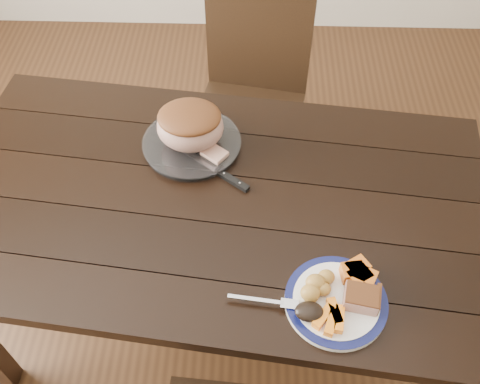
{
  "coord_description": "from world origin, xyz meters",
  "views": [
    {
      "loc": [
        0.11,
        -0.96,
        1.96
      ],
      "look_at": [
        0.08,
        -0.02,
        0.8
      ],
      "focal_mm": 40.0,
      "sensor_mm": 36.0,
      "label": 1
    }
  ],
  "objects_px": {
    "carving_knife": "(222,174)",
    "dinner_plate": "(336,302)",
    "serving_platter": "(192,144)",
    "fork": "(269,301)",
    "dining_table": "(214,216)",
    "chair_far": "(253,91)",
    "pork_slice": "(361,298)",
    "roast_joint": "(190,127)"
  },
  "relations": [
    {
      "from": "dining_table",
      "to": "dinner_plate",
      "type": "distance_m",
      "value": 0.48
    },
    {
      "from": "serving_platter",
      "to": "chair_far",
      "type": "bearing_deg",
      "value": 70.78
    },
    {
      "from": "dinner_plate",
      "to": "serving_platter",
      "type": "xyz_separation_m",
      "value": [
        -0.41,
        0.53,
        0.0
      ]
    },
    {
      "from": "dinner_plate",
      "to": "roast_joint",
      "type": "distance_m",
      "value": 0.67
    },
    {
      "from": "dining_table",
      "to": "carving_knife",
      "type": "height_order",
      "value": "carving_knife"
    },
    {
      "from": "dinner_plate",
      "to": "fork",
      "type": "distance_m",
      "value": 0.17
    },
    {
      "from": "carving_knife",
      "to": "dining_table",
      "type": "bearing_deg",
      "value": -68.0
    },
    {
      "from": "roast_joint",
      "to": "carving_knife",
      "type": "relative_size",
      "value": 0.76
    },
    {
      "from": "dinner_plate",
      "to": "carving_knife",
      "type": "height_order",
      "value": "dinner_plate"
    },
    {
      "from": "pork_slice",
      "to": "serving_platter",
      "type": "bearing_deg",
      "value": 130.7
    },
    {
      "from": "chair_far",
      "to": "carving_knife",
      "type": "distance_m",
      "value": 0.7
    },
    {
      "from": "chair_far",
      "to": "serving_platter",
      "type": "height_order",
      "value": "chair_far"
    },
    {
      "from": "dining_table",
      "to": "dinner_plate",
      "type": "height_order",
      "value": "dinner_plate"
    },
    {
      "from": "serving_platter",
      "to": "roast_joint",
      "type": "relative_size",
      "value": 1.47
    },
    {
      "from": "carving_knife",
      "to": "dinner_plate",
      "type": "bearing_deg",
      "value": -16.98
    },
    {
      "from": "serving_platter",
      "to": "carving_knife",
      "type": "xyz_separation_m",
      "value": [
        0.1,
        -0.12,
        -0.0
      ]
    },
    {
      "from": "pork_slice",
      "to": "fork",
      "type": "height_order",
      "value": "pork_slice"
    },
    {
      "from": "dining_table",
      "to": "fork",
      "type": "relative_size",
      "value": 9.5
    },
    {
      "from": "roast_joint",
      "to": "carving_knife",
      "type": "distance_m",
      "value": 0.17
    },
    {
      "from": "pork_slice",
      "to": "fork",
      "type": "bearing_deg",
      "value": -178.59
    },
    {
      "from": "dining_table",
      "to": "chair_far",
      "type": "xyz_separation_m",
      "value": [
        0.11,
        0.74,
        -0.13
      ]
    },
    {
      "from": "chair_far",
      "to": "pork_slice",
      "type": "distance_m",
      "value": 1.14
    },
    {
      "from": "dinner_plate",
      "to": "carving_knife",
      "type": "distance_m",
      "value": 0.52
    },
    {
      "from": "dinner_plate",
      "to": "chair_far",
      "type": "bearing_deg",
      "value": 101.62
    },
    {
      "from": "pork_slice",
      "to": "roast_joint",
      "type": "distance_m",
      "value": 0.71
    },
    {
      "from": "chair_far",
      "to": "dinner_plate",
      "type": "relative_size",
      "value": 3.63
    },
    {
      "from": "dinner_plate",
      "to": "pork_slice",
      "type": "height_order",
      "value": "pork_slice"
    },
    {
      "from": "dinner_plate",
      "to": "serving_platter",
      "type": "bearing_deg",
      "value": 127.27
    },
    {
      "from": "dinner_plate",
      "to": "pork_slice",
      "type": "distance_m",
      "value": 0.06
    },
    {
      "from": "pork_slice",
      "to": "carving_knife",
      "type": "distance_m",
      "value": 0.56
    },
    {
      "from": "chair_far",
      "to": "dinner_plate",
      "type": "bearing_deg",
      "value": 111.74
    },
    {
      "from": "dining_table",
      "to": "fork",
      "type": "height_order",
      "value": "fork"
    },
    {
      "from": "serving_platter",
      "to": "dinner_plate",
      "type": "bearing_deg",
      "value": -52.73
    },
    {
      "from": "serving_platter",
      "to": "carving_knife",
      "type": "height_order",
      "value": "serving_platter"
    },
    {
      "from": "serving_platter",
      "to": "fork",
      "type": "height_order",
      "value": "fork"
    },
    {
      "from": "dining_table",
      "to": "chair_far",
      "type": "relative_size",
      "value": 1.82
    },
    {
      "from": "serving_platter",
      "to": "roast_joint",
      "type": "distance_m",
      "value": 0.07
    },
    {
      "from": "pork_slice",
      "to": "carving_knife",
      "type": "xyz_separation_m",
      "value": [
        -0.36,
        0.42,
        -0.03
      ]
    },
    {
      "from": "pork_slice",
      "to": "carving_knife",
      "type": "height_order",
      "value": "pork_slice"
    },
    {
      "from": "dining_table",
      "to": "roast_joint",
      "type": "bearing_deg",
      "value": 110.94
    },
    {
      "from": "dinner_plate",
      "to": "serving_platter",
      "type": "height_order",
      "value": "serving_platter"
    },
    {
      "from": "dining_table",
      "to": "serving_platter",
      "type": "height_order",
      "value": "serving_platter"
    }
  ]
}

